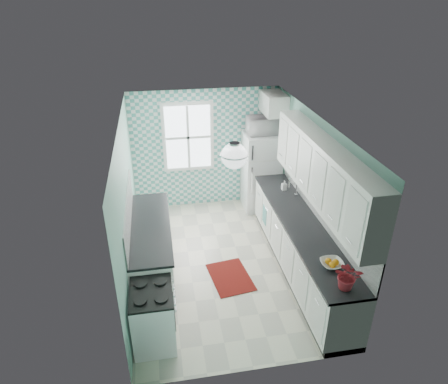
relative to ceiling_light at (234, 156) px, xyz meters
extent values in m
cube|color=beige|center=(0.00, 0.80, -2.33)|extent=(3.00, 4.40, 0.02)
cube|color=white|center=(0.00, 0.80, 0.19)|extent=(3.00, 4.40, 0.02)
cube|color=#6EA695|center=(0.00, 3.01, -1.07)|extent=(3.00, 0.02, 2.50)
cube|color=#6EA695|center=(0.00, -1.41, -1.07)|extent=(3.00, 0.02, 2.50)
cube|color=#6EA695|center=(-1.51, 0.80, -1.07)|extent=(0.02, 4.40, 2.50)
cube|color=#6EA695|center=(1.51, 0.80, -1.07)|extent=(0.02, 4.40, 2.50)
cube|color=teal|center=(0.00, 2.99, -1.07)|extent=(3.00, 0.01, 2.50)
cube|color=white|center=(-0.35, 2.96, -0.77)|extent=(1.04, 0.05, 1.44)
cube|color=white|center=(-0.35, 2.95, -0.77)|extent=(0.90, 0.02, 1.30)
cube|color=white|center=(1.49, 0.40, -1.13)|extent=(0.02, 3.60, 0.51)
cube|color=white|center=(-1.49, 0.73, -1.13)|extent=(0.02, 2.15, 0.51)
cube|color=white|center=(1.33, 0.20, -0.42)|extent=(0.33, 3.20, 0.90)
cube|color=white|center=(1.30, 2.63, -0.07)|extent=(0.40, 0.74, 0.40)
cylinder|color=silver|center=(0.00, 0.00, 0.16)|extent=(0.14, 0.14, 0.04)
cylinder|color=silver|center=(0.00, 0.00, 0.09)|extent=(0.02, 0.02, 0.12)
sphere|color=white|center=(0.00, 0.00, 0.00)|extent=(0.34, 0.34, 0.34)
cube|color=white|center=(1.20, 0.40, -1.87)|extent=(0.60, 3.60, 0.90)
cube|color=black|center=(1.19, 0.40, -1.40)|extent=(0.63, 3.60, 0.04)
cube|color=white|center=(-1.20, 0.73, -1.87)|extent=(0.60, 2.15, 0.90)
cube|color=black|center=(-1.19, 0.73, -1.40)|extent=(0.63, 2.15, 0.04)
cube|color=silver|center=(1.11, 2.62, -1.50)|extent=(0.72, 0.68, 1.65)
cube|color=silver|center=(1.11, 2.28, -1.12)|extent=(0.71, 0.01, 0.02)
cube|color=silver|center=(0.82, 2.26, -0.92)|extent=(0.03, 0.03, 0.30)
cube|color=silver|center=(0.82, 2.26, -1.50)|extent=(0.03, 0.03, 0.54)
cube|color=white|center=(-1.20, -0.70, -1.90)|extent=(0.54, 0.69, 0.81)
cube|color=black|center=(-1.20, -0.70, -1.50)|extent=(0.54, 0.69, 0.03)
cube|color=black|center=(-0.92, -0.70, -1.85)|extent=(0.01, 0.45, 0.27)
cube|color=silver|center=(1.20, 1.25, -1.40)|extent=(0.50, 0.42, 0.12)
cylinder|color=silver|center=(1.38, 1.25, -1.20)|extent=(0.02, 0.02, 0.30)
torus|color=silver|center=(1.31, 1.25, -1.01)|extent=(0.16, 0.02, 0.16)
cube|color=maroon|center=(0.04, 0.39, -2.32)|extent=(0.73, 0.95, 0.01)
cube|color=#4DB099|center=(0.89, 1.45, -1.84)|extent=(0.03, 0.23, 0.34)
imported|color=white|center=(1.20, -0.73, -1.35)|extent=(0.30, 0.30, 0.07)
imported|color=#B0180F|center=(1.20, -1.16, -1.20)|extent=(0.42, 0.40, 0.37)
imported|color=#93AAB6|center=(1.25, 1.53, -1.29)|extent=(0.09, 0.09, 0.18)
imported|color=white|center=(1.11, 2.62, -0.50)|extent=(0.63, 0.43, 0.34)
camera|label=1|loc=(-0.96, -4.68, 1.97)|focal=32.00mm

